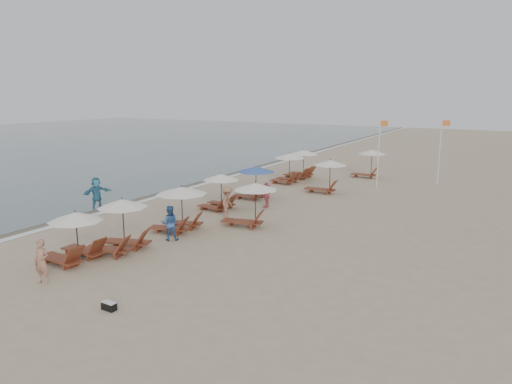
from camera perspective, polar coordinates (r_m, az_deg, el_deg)
The scene contains 21 objects.
ground at distance 18.48m, azimuth -1.50°, elevation -8.96°, with size 160.00×160.00×0.00m, color tan.
wet_sand_band at distance 33.42m, azimuth -11.10°, elevation 0.32°, with size 3.20×140.00×0.01m, color #6B5E4C.
foam_line at distance 32.60m, azimuth -9.36°, elevation 0.11°, with size 0.50×140.00×0.02m, color white.
lounger_station_0 at distance 20.00m, azimuth -21.32°, elevation -5.21°, with size 2.56×2.12×2.06m.
lounger_station_1 at distance 20.56m, azimuth -16.25°, elevation -4.17°, with size 2.56×2.46×2.31m.
lounger_station_2 at distance 22.98m, azimuth -9.36°, elevation -1.82°, with size 2.70×2.46×2.21m.
lounger_station_3 at distance 27.03m, azimuth -4.56°, elevation 0.19°, with size 2.36×2.12×2.09m.
lounger_station_4 at distance 29.79m, azimuth -0.29°, elevation 1.45°, with size 2.56×2.43×2.07m.
lounger_station_5 at distance 34.93m, azimuth 3.77°, elevation 3.01°, with size 2.51×2.29×2.24m.
lounger_station_6 at distance 37.18m, azimuth 5.41°, elevation 3.38°, with size 2.71×2.37×2.25m.
inland_station_0 at distance 23.41m, azimuth -0.82°, elevation -1.09°, with size 2.81×2.24×2.22m.
inland_station_1 at distance 31.72m, azimuth 8.43°, elevation 2.24°, with size 2.76×2.24×2.22m.
inland_station_2 at distance 38.23m, azimuth 13.47°, elevation 3.74°, with size 2.68×2.24×2.22m.
beachgoer_near at distance 18.26m, azimuth -24.55°, elevation -7.67°, with size 0.58×0.38×1.60m, color #A36F58.
beachgoer_mid_a at distance 21.72m, azimuth -10.41°, elevation -3.72°, with size 0.78×0.61×1.62m, color #325B97.
beachgoer_mid_b at distance 24.93m, azimuth -3.47°, elevation -1.31°, with size 1.16×0.66×1.79m, color #98664D.
beachgoer_far_a at distance 27.39m, azimuth 1.30°, elevation -0.39°, with size 0.88×0.37×1.51m, color #BD4B5E.
waterline_walker at distance 28.70m, azimuth -18.75°, elevation -0.11°, with size 1.71×0.54×1.84m, color teal.
duffel_bag at distance 15.63m, azimuth -17.39°, elevation -13.04°, with size 0.48×0.25×0.26m.
flag_pole_near at distance 34.39m, azimuth 14.70°, elevation 5.05°, with size 0.60×0.08×4.92m.
flag_pole_far at distance 36.91m, azimuth 21.45°, elevation 5.02°, with size 0.60×0.08×4.87m.
Camera 1 is at (8.92, -14.79, 6.58)m, focal length 33.00 mm.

